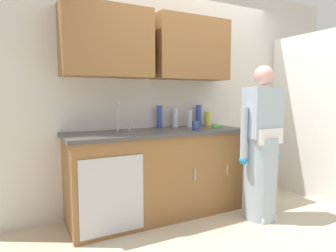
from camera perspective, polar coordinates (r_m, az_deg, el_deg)
The scene contains 14 objects.
ground_plane at distance 3.14m, azimuth 13.57°, elevation -18.96°, with size 9.00×9.00×0.00m, color beige.
kitchen_wall_with_uppers at distance 3.59m, azimuth 1.81°, elevation 8.49°, with size 4.80×0.44×2.70m.
closet_door_panel at distance 4.21m, azimuth 25.26°, elevation 1.75°, with size 1.10×0.04×2.10m, color silver.
counter_cabinet at distance 3.25m, azimuth -2.10°, elevation -9.51°, with size 1.90×0.62×0.90m.
countertop at distance 3.16m, azimuth -2.09°, elevation -1.24°, with size 1.96×0.66×0.04m, color #474442.
sink at distance 3.03m, azimuth -8.19°, elevation -1.50°, with size 0.50×0.36×0.35m.
person_at_sink at distance 3.27m, azimuth 17.68°, elevation -5.33°, with size 0.55×0.34×1.62m.
bottle_cleaner_spray at distance 3.53m, azimuth 4.19°, elevation 1.48°, with size 0.06×0.06×0.20m, color silver.
bottle_water_short at distance 3.71m, azimuth 7.74°, elevation 1.43°, with size 0.08×0.08×0.17m, color #D8D14C.
bottle_dish_liquid at distance 3.68m, azimuth 5.97°, elevation 2.08°, with size 0.07×0.07×0.26m, color #334CB2.
bottle_water_tall at distance 3.41m, azimuth -1.65°, elevation 1.79°, with size 0.06×0.06×0.26m, color #334CB2.
bottle_soap at distance 3.49m, azimuth 1.38°, elevation 1.61°, with size 0.07×0.07×0.22m, color silver.
cup_by_sink at distance 3.18m, azimuth 5.36°, elevation 0.07°, with size 0.08×0.08×0.10m, color #33478C.
sponge at distance 3.46m, azimuth 9.39°, elevation -0.11°, with size 0.11×0.07×0.03m, color #4CBF4C.
Camera 1 is at (-1.90, -2.13, 1.31)m, focal length 31.38 mm.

